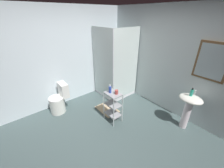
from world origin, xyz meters
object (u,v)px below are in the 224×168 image
object	(u,v)px
bath_mat	(107,109)
shower_stall	(115,81)
pedestal_sink	(189,106)
shampoo_bottle_blue	(110,89)
storage_cart	(113,105)
rinse_cup	(116,92)
hand_soap_bottle	(192,93)
toilet	(59,101)

from	to	relation	value
bath_mat	shower_stall	bearing A→B (deg)	125.96
bath_mat	pedestal_sink	bearing A→B (deg)	31.14
shower_stall	shampoo_bottle_blue	size ratio (longest dim) A/B	10.51
storage_cart	shampoo_bottle_blue	size ratio (longest dim) A/B	3.89
shampoo_bottle_blue	rinse_cup	xyz separation A→B (m)	(0.14, 0.07, -0.04)
shower_stall	pedestal_sink	bearing A→B (deg)	8.16
shower_stall	hand_soap_bottle	distance (m)	2.10
shower_stall	rinse_cup	xyz separation A→B (m)	(0.94, -0.75, 0.32)
toilet	shampoo_bottle_blue	bearing A→B (deg)	37.57
toilet	bath_mat	xyz separation A→B (m)	(0.74, 0.98, -0.31)
shampoo_bottle_blue	rinse_cup	bearing A→B (deg)	27.24
toilet	bath_mat	size ratio (longest dim) A/B	1.27
shower_stall	bath_mat	distance (m)	0.93
storage_cart	pedestal_sink	bearing A→B (deg)	42.64
shampoo_bottle_blue	bath_mat	distance (m)	0.89
pedestal_sink	storage_cart	distance (m)	1.61
shower_stall	toilet	bearing A→B (deg)	-99.05
shampoo_bottle_blue	bath_mat	size ratio (longest dim) A/B	0.32
toilet	shampoo_bottle_blue	xyz separation A→B (m)	(1.07, 0.82, 0.51)
hand_soap_bottle	shower_stall	bearing A→B (deg)	-171.71
rinse_cup	storage_cart	bearing A→B (deg)	-146.70
shower_stall	pedestal_sink	world-z (taller)	shower_stall
shower_stall	rinse_cup	distance (m)	1.24
pedestal_sink	storage_cart	bearing A→B (deg)	-137.36
hand_soap_bottle	shampoo_bottle_blue	size ratio (longest dim) A/B	0.92
pedestal_sink	bath_mat	xyz separation A→B (m)	(-1.58, -0.95, -0.57)
bath_mat	storage_cart	bearing A→B (deg)	-18.19
toilet	storage_cart	size ratio (longest dim) A/B	1.03
shampoo_bottle_blue	hand_soap_bottle	bearing A→B (deg)	42.22
shower_stall	storage_cart	xyz separation A→B (m)	(0.88, -0.79, -0.03)
hand_soap_bottle	storage_cart	bearing A→B (deg)	-136.80
rinse_cup	bath_mat	distance (m)	0.91
rinse_cup	bath_mat	size ratio (longest dim) A/B	0.15
storage_cart	shower_stall	bearing A→B (deg)	138.01
toilet	pedestal_sink	bearing A→B (deg)	39.85
shower_stall	pedestal_sink	size ratio (longest dim) A/B	2.47
shower_stall	storage_cart	distance (m)	1.18
rinse_cup	shower_stall	bearing A→B (deg)	141.60
storage_cart	rinse_cup	world-z (taller)	rinse_cup
bath_mat	hand_soap_bottle	bearing A→B (deg)	31.53
toilet	storage_cart	xyz separation A→B (m)	(1.14, 0.85, 0.12)
shower_stall	hand_soap_bottle	xyz separation A→B (m)	(2.03, 0.30, 0.42)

